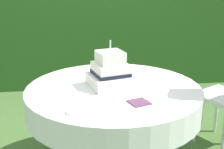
% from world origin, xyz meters
% --- Properties ---
extents(cake_table, '(1.32, 1.32, 0.73)m').
position_xyz_m(cake_table, '(0.00, 0.00, 0.63)').
color(cake_table, '#4C4C51').
rests_on(cake_table, ground_plane).
extents(wedding_cake, '(0.37, 0.37, 0.36)m').
position_xyz_m(wedding_cake, '(-0.02, 0.05, 0.84)').
color(wedding_cake, white).
rests_on(wedding_cake, cake_table).
extents(serving_plate_near, '(0.12, 0.12, 0.01)m').
position_xyz_m(serving_plate_near, '(-0.30, -0.40, 0.74)').
color(serving_plate_near, white).
rests_on(serving_plate_near, cake_table).
extents(serving_plate_far, '(0.14, 0.14, 0.01)m').
position_xyz_m(serving_plate_far, '(0.36, 0.01, 0.74)').
color(serving_plate_far, white).
rests_on(serving_plate_far, cake_table).
extents(napkin_stack, '(0.16, 0.16, 0.01)m').
position_xyz_m(napkin_stack, '(0.13, -0.31, 0.74)').
color(napkin_stack, '#603856').
rests_on(napkin_stack, cake_table).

